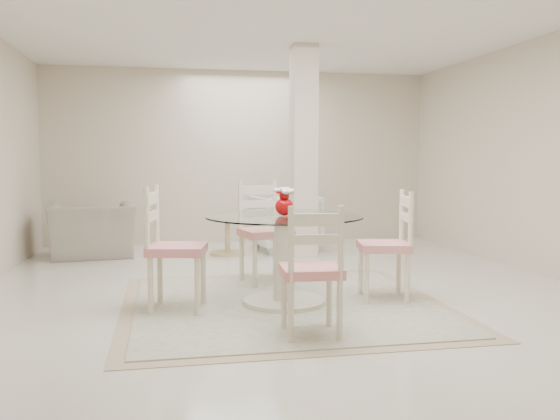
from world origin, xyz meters
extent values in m
plane|color=silver|center=(0.00, 0.00, 0.00)|extent=(7.00, 7.00, 0.00)
cube|color=beige|center=(0.00, 3.50, 1.35)|extent=(6.00, 0.02, 2.70)
cube|color=beige|center=(0.00, -3.50, 1.35)|extent=(6.00, 0.02, 2.70)
cube|color=beige|center=(3.00, 0.00, 1.35)|extent=(0.02, 7.00, 2.70)
cube|color=white|center=(0.00, 0.00, 2.70)|extent=(6.00, 7.00, 0.02)
cube|color=beige|center=(0.50, 1.30, 1.35)|extent=(0.30, 0.30, 2.70)
cube|color=tan|center=(-0.14, -0.65, 0.00)|extent=(2.89, 2.89, 0.01)
cube|color=beige|center=(-0.14, -0.65, 0.01)|extent=(2.64, 2.64, 0.01)
cylinder|color=beige|center=(-0.14, -0.65, 0.03)|extent=(0.74, 0.74, 0.05)
cylinder|color=beige|center=(-0.14, -0.65, 0.43)|extent=(0.19, 0.19, 0.76)
cylinder|color=beige|center=(-0.14, -0.65, 0.79)|extent=(0.31, 0.31, 0.03)
cylinder|color=white|center=(-0.14, -0.65, 0.81)|extent=(1.42, 1.42, 0.01)
ellipsoid|color=#AC0508|center=(-0.14, -0.65, 0.90)|extent=(0.17, 0.17, 0.16)
cylinder|color=#AC0508|center=(-0.14, -0.65, 0.99)|extent=(0.09, 0.09, 0.05)
cylinder|color=#AC0508|center=(-0.14, -0.65, 1.03)|extent=(0.14, 0.14, 0.02)
ellipsoid|color=white|center=(-0.14, -0.65, 1.05)|extent=(0.10, 0.10, 0.04)
ellipsoid|color=white|center=(-0.09, -0.63, 1.04)|extent=(0.10, 0.10, 0.04)
ellipsoid|color=white|center=(-0.18, -0.62, 1.04)|extent=(0.10, 0.10, 0.04)
ellipsoid|color=white|center=(-0.13, -0.70, 1.03)|extent=(0.10, 0.10, 0.04)
cylinder|color=#F6EECA|center=(0.66, -0.42, 0.24)|extent=(0.05, 0.05, 0.47)
cylinder|color=#F6EECA|center=(0.60, -0.79, 0.24)|extent=(0.05, 0.05, 0.47)
cylinder|color=#F6EECA|center=(1.03, -0.49, 0.24)|extent=(0.05, 0.05, 0.47)
cylinder|color=#F6EECA|center=(0.96, -0.85, 0.24)|extent=(0.05, 0.05, 0.47)
cube|color=red|center=(0.81, -0.64, 0.51)|extent=(0.53, 0.53, 0.07)
cube|color=#F6EECA|center=(1.02, -0.67, 0.86)|extent=(0.12, 0.41, 0.56)
cylinder|color=beige|center=(-0.30, 0.07, 0.25)|extent=(0.05, 0.05, 0.50)
cylinder|color=beige|center=(0.09, 0.15, 0.25)|extent=(0.05, 0.05, 0.50)
cylinder|color=beige|center=(-0.38, 0.45, 0.25)|extent=(0.05, 0.05, 0.50)
cylinder|color=beige|center=(0.00, 0.54, 0.25)|extent=(0.05, 0.05, 0.50)
cube|color=red|center=(-0.15, 0.30, 0.54)|extent=(0.58, 0.58, 0.08)
cube|color=beige|center=(-0.20, 0.52, 0.91)|extent=(0.44, 0.14, 0.59)
cylinder|color=beige|center=(-0.93, -0.89, 0.25)|extent=(0.05, 0.05, 0.50)
cylinder|color=beige|center=(-0.86, -0.50, 0.25)|extent=(0.05, 0.05, 0.50)
cylinder|color=beige|center=(-1.32, -0.81, 0.25)|extent=(0.05, 0.05, 0.50)
cylinder|color=beige|center=(-1.24, -0.43, 0.25)|extent=(0.05, 0.05, 0.50)
cube|color=red|center=(-1.09, -0.66, 0.54)|extent=(0.56, 0.56, 0.08)
cube|color=beige|center=(-1.30, -0.62, 0.91)|extent=(0.13, 0.44, 0.59)
cylinder|color=beige|center=(0.07, -1.43, 0.23)|extent=(0.04, 0.04, 0.46)
cylinder|color=beige|center=(-0.29, -1.41, 0.23)|extent=(0.04, 0.04, 0.46)
cylinder|color=beige|center=(0.04, -1.79, 0.23)|extent=(0.04, 0.04, 0.46)
cylinder|color=beige|center=(-0.31, -1.77, 0.23)|extent=(0.04, 0.04, 0.46)
cube|color=red|center=(-0.12, -1.60, 0.49)|extent=(0.46, 0.46, 0.07)
cube|color=beige|center=(-0.14, -1.80, 0.83)|extent=(0.40, 0.07, 0.54)
imported|color=gray|center=(-2.16, 2.45, 0.36)|extent=(1.22, 1.10, 0.72)
imported|color=white|center=(0.52, 2.53, 0.40)|extent=(0.99, 1.01, 0.81)
cylinder|color=tan|center=(-0.35, 2.29, 0.02)|extent=(0.48, 0.48, 0.04)
cylinder|color=tan|center=(-0.35, 2.29, 0.26)|extent=(0.07, 0.07, 0.46)
cylinder|color=tan|center=(-0.35, 2.29, 0.51)|extent=(0.50, 0.50, 0.03)
camera|label=1|loc=(-1.18, -5.83, 1.33)|focal=38.00mm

